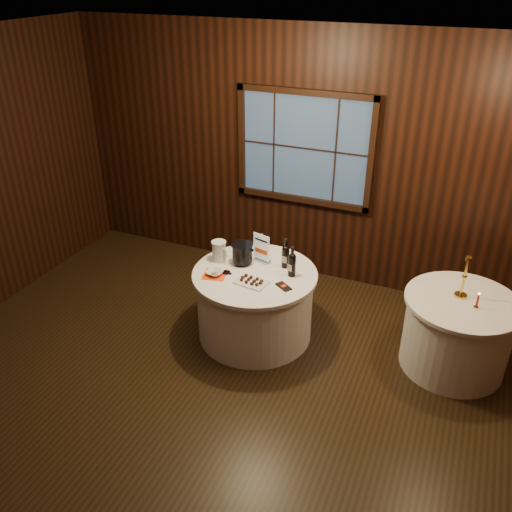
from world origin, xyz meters
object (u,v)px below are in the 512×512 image
at_px(port_bottle_right, 292,263).
at_px(sign_stand, 262,252).
at_px(grape_bunch, 227,272).
at_px(chocolate_plate, 251,282).
at_px(cracker_bowl, 215,273).
at_px(main_table, 255,304).
at_px(brass_candlestick, 463,282).
at_px(port_bottle_left, 286,255).
at_px(side_table, 456,333).
at_px(glass_pitcher, 219,251).
at_px(ice_bucket, 242,253).
at_px(chocolate_box, 284,287).
at_px(red_candle, 477,302).

bearing_deg(port_bottle_right, sign_stand, 179.03).
bearing_deg(grape_bunch, chocolate_plate, -12.86).
bearing_deg(chocolate_plate, cracker_bowl, 179.82).
bearing_deg(main_table, brass_candlestick, 10.36).
xyz_separation_m(sign_stand, port_bottle_left, (0.27, -0.01, 0.03)).
height_order(main_table, brass_candlestick, brass_candlestick).
xyz_separation_m(port_bottle_left, cracker_bowl, (-0.60, -0.43, -0.12)).
height_order(cracker_bowl, brass_candlestick, brass_candlestick).
relative_size(side_table, port_bottle_left, 3.32).
bearing_deg(cracker_bowl, side_table, 11.95).
height_order(chocolate_plate, glass_pitcher, glass_pitcher).
relative_size(side_table, ice_bucket, 4.73).
bearing_deg(ice_bucket, port_bottle_right, -2.98).
xyz_separation_m(port_bottle_left, glass_pitcher, (-0.69, -0.14, -0.03)).
distance_m(chocolate_plate, grape_bunch, 0.31).
distance_m(chocolate_box, grape_bunch, 0.62).
xyz_separation_m(port_bottle_left, brass_candlestick, (1.72, 0.13, 0.01)).
distance_m(glass_pitcher, cracker_bowl, 0.31).
bearing_deg(ice_bucket, chocolate_plate, -53.18).
bearing_deg(main_table, chocolate_plate, -76.43).
bearing_deg(chocolate_box, cracker_bowl, -141.94).
distance_m(ice_bucket, red_candle, 2.31).
xyz_separation_m(glass_pitcher, red_candle, (2.56, 0.13, -0.05)).
bearing_deg(main_table, cracker_bowl, -150.84).
relative_size(ice_bucket, chocolate_box, 1.34).
relative_size(ice_bucket, red_candle, 1.39).
bearing_deg(side_table, port_bottle_right, -172.88).
distance_m(main_table, ice_bucket, 0.55).
xyz_separation_m(port_bottle_left, chocolate_plate, (-0.20, -0.43, -0.12)).
relative_size(main_table, sign_stand, 3.90).
distance_m(main_table, port_bottle_right, 0.64).
bearing_deg(brass_candlestick, chocolate_plate, -163.74).
bearing_deg(cracker_bowl, chocolate_plate, -0.18).
xyz_separation_m(port_bottle_left, port_bottle_right, (0.12, -0.13, 0.00)).
distance_m(glass_pitcher, brass_candlestick, 2.42).
relative_size(chocolate_plate, brass_candlestick, 0.80).
distance_m(port_bottle_right, glass_pitcher, 0.81).
xyz_separation_m(main_table, red_candle, (2.11, 0.21, 0.45)).
distance_m(main_table, cracker_bowl, 0.58).
bearing_deg(port_bottle_left, brass_candlestick, 3.35).
distance_m(port_bottle_left, glass_pitcher, 0.70).
distance_m(ice_bucket, cracker_bowl, 0.37).
relative_size(main_table, chocolate_box, 7.55).
bearing_deg(red_candle, side_table, 142.42).
relative_size(sign_stand, brass_candlestick, 0.77).
height_order(cracker_bowl, red_candle, red_candle).
distance_m(ice_bucket, brass_candlestick, 2.17).
relative_size(main_table, ice_bucket, 5.61).
xyz_separation_m(port_bottle_left, chocolate_box, (0.12, -0.38, -0.13)).
distance_m(port_bottle_right, red_candle, 1.76).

